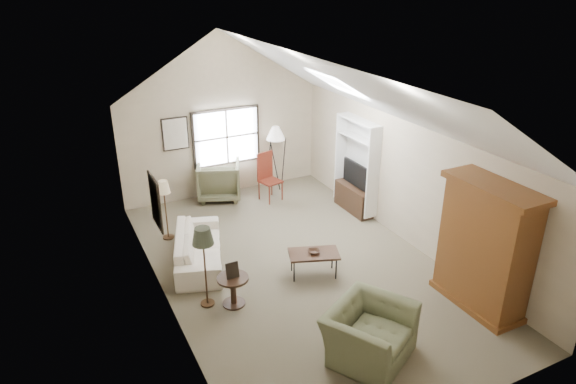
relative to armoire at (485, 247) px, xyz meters
name	(u,v)px	position (x,y,z in m)	size (l,w,h in m)	color
room_shell	(299,101)	(-2.18, 2.40, 2.11)	(5.01, 8.01, 4.00)	brown
window	(227,137)	(-2.08, 6.36, 0.35)	(1.72, 0.08, 1.42)	black
skylight	(337,83)	(-0.88, 3.30, 2.12)	(0.80, 1.20, 0.52)	white
wall_art	(166,165)	(-4.06, 4.34, 0.63)	(1.97, 3.71, 0.88)	black
armoire	(485,247)	(0.00, 0.00, 0.00)	(0.60, 1.50, 2.20)	brown
tv_alcove	(356,164)	(0.16, 4.00, 0.05)	(0.32, 1.30, 2.10)	white
media_console	(354,199)	(0.14, 4.00, -0.80)	(0.34, 1.18, 0.60)	#382316
tv_panel	(355,174)	(0.14, 4.00, -0.18)	(0.05, 0.90, 0.55)	black
sofa	(199,247)	(-3.80, 3.42, -0.79)	(2.13, 0.83, 0.62)	white
armchair_near	(369,333)	(-2.39, -0.23, -0.70)	(1.22, 1.07, 0.79)	#656B4B
armchair_far	(219,180)	(-2.42, 6.10, -0.63)	(1.01, 1.04, 0.95)	#686849
coffee_table	(314,264)	(-2.05, 2.01, -0.87)	(0.91, 0.51, 0.47)	#3E2719
bowl	(314,252)	(-2.05, 2.01, -0.61)	(0.22, 0.22, 0.05)	#341B15
side_table	(233,291)	(-3.70, 1.82, -0.83)	(0.53, 0.53, 0.53)	#341D15
side_chair	(270,177)	(-1.35, 5.42, -0.51)	(0.46, 0.46, 1.18)	maroon
tripod_lamp	(276,157)	(-0.88, 6.10, -0.28)	(0.48, 0.48, 1.65)	white
dark_lamp	(205,267)	(-4.10, 2.02, -0.36)	(0.36, 0.36, 1.49)	#262B1E
tan_lamp	(166,209)	(-4.10, 4.62, -0.43)	(0.27, 0.27, 1.33)	tan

